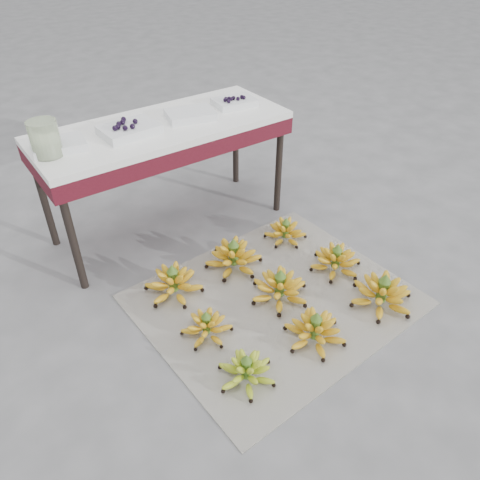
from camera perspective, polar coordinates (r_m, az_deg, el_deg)
ground at (r=2.32m, az=4.51°, el=-8.11°), size 60.00×60.00×0.00m
newspaper_mat at (r=2.35m, az=4.27°, el=-7.26°), size 1.30×1.11×0.01m
bunch_front_left at (r=1.99m, az=0.78°, el=-15.66°), size 0.25×0.25×0.15m
bunch_front_center at (r=2.15m, az=9.12°, el=-10.83°), size 0.28×0.28×0.17m
bunch_front_right at (r=2.38m, az=16.90°, el=-6.29°), size 0.41×0.41×0.19m
bunch_mid_left at (r=2.15m, az=-4.09°, el=-10.46°), size 0.31×0.31×0.14m
bunch_mid_center at (r=2.32m, az=4.86°, el=-5.87°), size 0.38×0.38×0.18m
bunch_mid_right at (r=2.53m, az=11.60°, el=-2.50°), size 0.32×0.32×0.17m
bunch_back_left at (r=2.36m, az=-8.11°, el=-5.23°), size 0.38×0.38×0.18m
bunch_back_center at (r=2.50m, az=-0.78°, el=-2.09°), size 0.39×0.39×0.18m
bunch_back_right at (r=2.72m, az=5.56°, el=1.00°), size 0.25×0.25×0.15m
vendor_table at (r=2.61m, az=-9.37°, el=12.30°), size 1.36×0.54×0.65m
tray_far_left at (r=2.41m, az=-21.26°, el=10.72°), size 0.27×0.21×0.04m
tray_left at (r=2.48m, az=-13.37°, el=12.99°), size 0.29×0.22×0.07m
tray_right at (r=2.62m, az=-6.08°, el=14.96°), size 0.29×0.23×0.04m
tray_far_right at (r=2.78m, az=-0.70°, el=16.48°), size 0.25×0.19×0.06m
glass_jar at (r=2.34m, az=-22.67°, el=11.32°), size 0.15×0.15×0.17m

